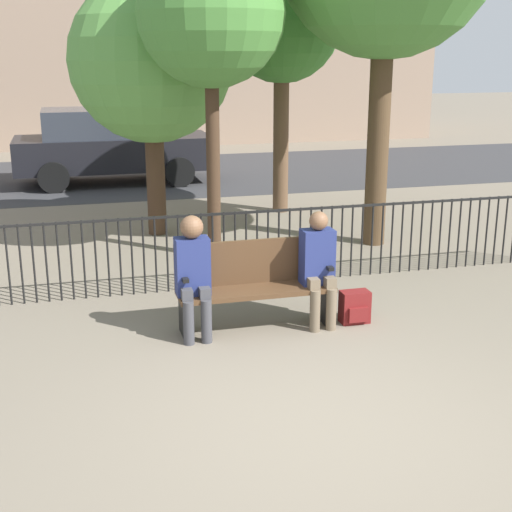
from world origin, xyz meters
TOP-DOWN VIEW (x-y plane):
  - ground_plane at (0.00, 0.00)m, footprint 80.00×80.00m
  - park_bench at (0.00, 2.14)m, footprint 1.64×0.45m
  - seated_person_0 at (-0.66, 2.02)m, footprint 0.34×0.39m
  - seated_person_1 at (0.67, 2.02)m, footprint 0.34×0.39m
  - backpack at (1.08, 1.97)m, footprint 0.31×0.22m
  - fence_railing at (-0.02, 3.51)m, footprint 9.01×0.03m
  - tree_0 at (1.91, 7.49)m, footprint 2.04×2.04m
  - tree_2 at (-0.47, 6.41)m, footprint 2.48×2.48m
  - tree_3 at (0.14, 4.86)m, footprint 1.96×1.96m
  - street_surface at (0.00, 12.00)m, footprint 24.00×6.00m
  - parked_car_0 at (-0.88, 11.21)m, footprint 4.20×1.94m

SIDE VIEW (x-z plane):
  - ground_plane at x=0.00m, z-range 0.00..0.00m
  - street_surface at x=0.00m, z-range 0.00..0.01m
  - backpack at x=1.08m, z-range 0.00..0.35m
  - park_bench at x=0.00m, z-range 0.03..0.95m
  - fence_railing at x=-0.02m, z-range 0.08..1.03m
  - seated_person_1 at x=0.67m, z-range 0.07..1.30m
  - seated_person_0 at x=-0.66m, z-range 0.08..1.35m
  - parked_car_0 at x=-0.88m, z-range 0.03..1.65m
  - tree_2 at x=-0.47m, z-range 0.71..4.64m
  - tree_0 at x=1.91m, z-range 1.09..5.40m
  - tree_3 at x=0.14m, z-range 1.14..5.43m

